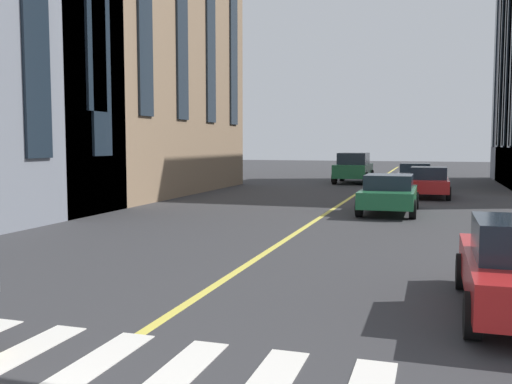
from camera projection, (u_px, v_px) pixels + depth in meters
name	position (u px, v px, depth m)	size (l,w,h in m)	color
lane_centre_line	(338.00, 206.00, 22.23)	(80.00, 0.16, 0.01)	#D8C64C
crosswalk_marking	(84.00, 370.00, 6.11)	(2.40, 6.45, 0.01)	silver
car_green_far	(389.00, 193.00, 19.97)	(4.40, 1.95, 1.37)	#1E6038
car_green_oncoming	(353.00, 167.00, 35.43)	(4.70, 2.14, 1.88)	#1E6038
car_red_parked_a	(429.00, 182.00, 25.79)	(3.90, 1.89, 1.40)	#B21E1E
car_white_trailing	(415.00, 175.00, 31.57)	(4.40, 1.95, 1.37)	silver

